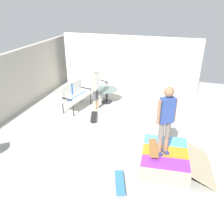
# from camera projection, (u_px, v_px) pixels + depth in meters

# --- Properties ---
(ground_plane) EXTENTS (12.00, 12.00, 0.10)m
(ground_plane) POSITION_uv_depth(u_px,v_px,m) (115.00, 135.00, 7.46)
(ground_plane) COLOR #A8A8A3
(back_wall_cinderblock) EXTENTS (9.00, 0.20, 2.20)m
(back_wall_cinderblock) POSITION_uv_depth(u_px,v_px,m) (3.00, 88.00, 8.00)
(back_wall_cinderblock) COLOR #ADA89E
(back_wall_cinderblock) RESTS_ON ground_plane
(house_facade) EXTENTS (0.23, 6.00, 2.44)m
(house_facade) POSITION_uv_depth(u_px,v_px,m) (129.00, 64.00, 10.27)
(house_facade) COLOR silver
(house_facade) RESTS_ON ground_plane
(skate_ramp) EXTENTS (1.57, 1.89, 0.46)m
(skate_ramp) POSITION_uv_depth(u_px,v_px,m) (166.00, 159.00, 5.92)
(skate_ramp) COLOR tan
(skate_ramp) RESTS_ON ground_plane
(patio_bench) EXTENTS (1.33, 0.77, 1.02)m
(patio_bench) POSITION_uv_depth(u_px,v_px,m) (74.00, 93.00, 8.84)
(patio_bench) COLOR black
(patio_bench) RESTS_ON ground_plane
(patio_chair_near_house) EXTENTS (0.82, 0.79, 1.02)m
(patio_chair_near_house) POSITION_uv_depth(u_px,v_px,m) (97.00, 83.00, 9.93)
(patio_chair_near_house) COLOR black
(patio_chair_near_house) RESTS_ON ground_plane
(patio_table) EXTENTS (0.90, 0.90, 0.57)m
(patio_table) POSITION_uv_depth(u_px,v_px,m) (106.00, 93.00, 9.43)
(patio_table) COLOR black
(patio_table) RESTS_ON ground_plane
(person_watching) EXTENTS (0.47, 0.29, 1.72)m
(person_watching) POSITION_uv_depth(u_px,v_px,m) (95.00, 86.00, 8.46)
(person_watching) COLOR silver
(person_watching) RESTS_ON ground_plane
(person_skater) EXTENTS (0.36, 0.41, 1.74)m
(person_skater) POSITION_uv_depth(u_px,v_px,m) (166.00, 116.00, 5.30)
(person_skater) COLOR navy
(person_skater) RESTS_ON skate_ramp
(skateboard_by_bench) EXTENTS (0.82, 0.43, 0.10)m
(skateboard_by_bench) POSITION_uv_depth(u_px,v_px,m) (94.00, 117.00, 8.29)
(skateboard_by_bench) COLOR black
(skateboard_by_bench) RESTS_ON ground_plane
(skateboard_spare) EXTENTS (0.82, 0.45, 0.10)m
(skateboard_spare) POSITION_uv_depth(u_px,v_px,m) (120.00, 182.00, 5.37)
(skateboard_spare) COLOR #3372B2
(skateboard_spare) RESTS_ON ground_plane
(skateboard_on_ramp) EXTENTS (0.82, 0.36, 0.10)m
(skateboard_on_ramp) POSITION_uv_depth(u_px,v_px,m) (154.00, 148.00, 5.79)
(skateboard_on_ramp) COLOR brown
(skateboard_on_ramp) RESTS_ON skate_ramp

